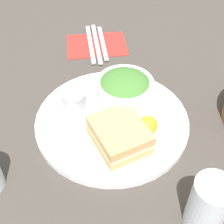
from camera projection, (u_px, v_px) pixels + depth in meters
name	position (u px, v px, depth m)	size (l,w,h in m)	color
ground_plane	(112.00, 123.00, 0.70)	(4.00, 4.00, 0.00)	#3D3833
plate	(112.00, 121.00, 0.69)	(0.34, 0.34, 0.02)	silver
sandwich	(120.00, 135.00, 0.62)	(0.14, 0.13, 0.05)	tan
salad_bowl	(125.00, 89.00, 0.70)	(0.13, 0.13, 0.08)	white
dressing_cup	(74.00, 100.00, 0.70)	(0.05, 0.05, 0.04)	#99999E
orange_wedge	(148.00, 125.00, 0.64)	(0.04, 0.04, 0.04)	orange
drink_glass	(208.00, 205.00, 0.50)	(0.06, 0.06, 0.11)	silver
napkin	(97.00, 45.00, 0.92)	(0.13, 0.17, 0.00)	#B22823
fork	(90.00, 44.00, 0.91)	(0.20, 0.01, 0.01)	#B2B2B7
knife	(97.00, 43.00, 0.92)	(0.21, 0.01, 0.01)	#B2B2B7
spoon	(103.00, 43.00, 0.92)	(0.18, 0.01, 0.01)	#B2B2B7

